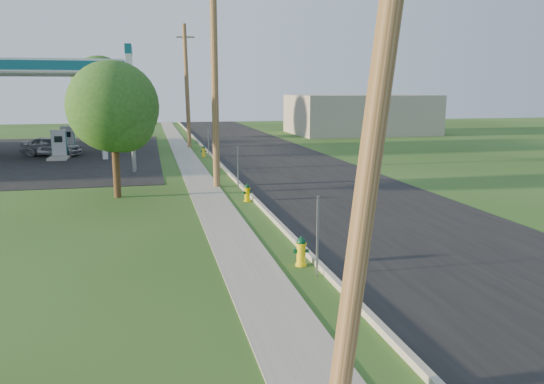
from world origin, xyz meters
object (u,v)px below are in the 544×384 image
at_px(fuel_pump_se, 68,142).
at_px(hydrant_far, 204,152).
at_px(tree_verge, 115,110).
at_px(utility_pole_far, 187,86).
at_px(hydrant_near, 301,251).
at_px(tree_lot, 101,86).
at_px(hydrant_mid, 247,193).
at_px(fuel_pump_ne, 60,148).
at_px(car_silver, 51,146).
at_px(utility_pole_mid, 215,80).
at_px(utility_pole_near, 382,64).
at_px(price_pylon, 130,72).

xyz_separation_m(fuel_pump_se, hydrant_far, (9.45, -5.48, -0.34)).
bearing_deg(tree_verge, utility_pole_far, 77.57).
height_order(hydrant_near, hydrant_far, hydrant_near).
bearing_deg(tree_lot, hydrant_mid, -75.36).
relative_size(fuel_pump_ne, car_silver, 0.80).
xyz_separation_m(utility_pole_mid, fuel_pump_se, (-8.90, 17.00, -4.23)).
xyz_separation_m(hydrant_mid, car_silver, (-10.45, 18.06, 0.32)).
xyz_separation_m(hydrant_far, car_silver, (-10.21, 2.89, 0.31)).
bearing_deg(utility_pole_far, utility_pole_near, -90.00).
xyz_separation_m(fuel_pump_ne, hydrant_mid, (9.69, -16.65, -0.36)).
height_order(utility_pole_near, tree_verge, utility_pole_near).
xyz_separation_m(tree_verge, hydrant_far, (4.88, 13.16, -3.29)).
xyz_separation_m(tree_lot, hydrant_near, (7.79, -38.48, -4.49)).
xyz_separation_m(utility_pole_far, price_pylon, (-3.90, -12.50, 0.63)).
relative_size(utility_pole_near, tree_verge, 1.66).
bearing_deg(car_silver, utility_pole_near, -141.81).
relative_size(price_pylon, hydrant_mid, 9.27).
bearing_deg(price_pylon, tree_verge, -93.42).
xyz_separation_m(fuel_pump_se, car_silver, (-0.76, -2.59, -0.04)).
bearing_deg(utility_pole_mid, tree_verge, -159.28).
relative_size(fuel_pump_se, car_silver, 0.80).
bearing_deg(hydrant_near, utility_pole_mid, 93.32).
height_order(utility_pole_near, fuel_pump_se, utility_pole_near).
distance_m(fuel_pump_ne, hydrant_far, 9.57).
bearing_deg(utility_pole_mid, tree_lot, 104.97).
bearing_deg(tree_lot, car_silver, -101.95).
distance_m(utility_pole_near, hydrant_mid, 15.04).
bearing_deg(fuel_pump_se, car_silver, -106.40).
bearing_deg(hydrant_near, fuel_pump_ne, 111.04).
xyz_separation_m(fuel_pump_ne, tree_lot, (1.80, 13.53, 4.15)).
height_order(hydrant_far, car_silver, car_silver).
bearing_deg(car_silver, hydrant_near, -136.96).
xyz_separation_m(utility_pole_far, tree_verge, (-4.33, -19.64, -1.14)).
distance_m(utility_pole_mid, price_pylon, 6.76).
bearing_deg(hydrant_mid, tree_verge, 158.52).
bearing_deg(hydrant_far, fuel_pump_se, 149.91).
distance_m(utility_pole_mid, tree_verge, 4.80).
bearing_deg(utility_pole_far, utility_pole_mid, -90.00).
height_order(utility_pole_near, hydrant_near, utility_pole_near).
bearing_deg(tree_lot, hydrant_near, -78.56).
bearing_deg(price_pylon, tree_lot, 98.64).
bearing_deg(fuel_pump_ne, car_silver, 118.33).
distance_m(hydrant_mid, hydrant_far, 15.18).
bearing_deg(price_pylon, utility_pole_near, -80.58).
relative_size(hydrant_mid, car_silver, 0.18).
relative_size(price_pylon, tree_lot, 0.90).
relative_size(utility_pole_mid, hydrant_mid, 13.26).
bearing_deg(utility_pole_far, tree_lot, 129.74).
distance_m(fuel_pump_ne, price_pylon, 10.17).
height_order(price_pylon, hydrant_far, price_pylon).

